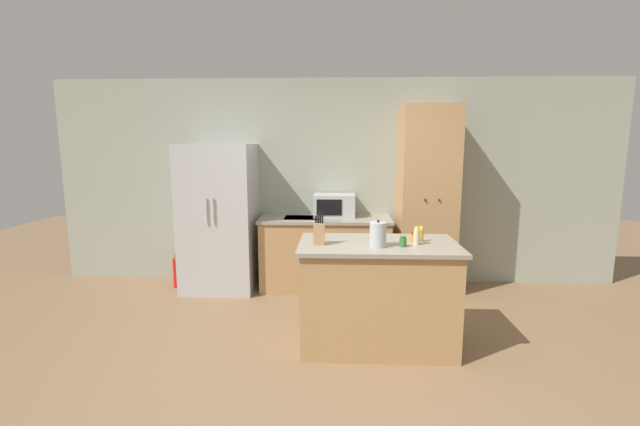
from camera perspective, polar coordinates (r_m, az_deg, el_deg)
ground_plane at (r=3.66m, az=1.77°, el=-20.24°), size 14.00×14.00×0.00m
wall_back at (r=5.53m, az=2.11°, el=4.11°), size 7.20×0.06×2.60m
refrigerator at (r=5.40m, az=-13.29°, el=-0.61°), size 0.87×0.75×1.79m
back_counter at (r=5.35m, az=0.73°, el=-5.32°), size 1.61×0.65×0.89m
pantry_cabinet at (r=5.33m, az=13.99°, el=1.69°), size 0.66×0.63×2.24m
kitchen_island at (r=3.91m, az=7.64°, el=-10.68°), size 1.38×0.79×0.94m
microwave at (r=5.33m, az=1.92°, el=1.03°), size 0.51×0.36×0.28m
knife_block at (r=3.66m, az=-0.11°, el=-2.67°), size 0.10×0.08×0.29m
spice_bottle_tall_dark at (r=3.75m, az=12.75°, el=-3.06°), size 0.05×0.05×0.15m
spice_bottle_short_red at (r=3.85m, az=12.35°, el=-3.21°), size 0.06×0.06×0.09m
spice_bottle_amber_oil at (r=3.67m, az=11.00°, el=-3.79°), size 0.06×0.06×0.09m
spice_bottle_green_herb at (r=3.88m, az=13.35°, el=-2.81°), size 0.04×0.04×0.14m
kettle at (r=3.61m, az=7.73°, el=-2.87°), size 0.14×0.14×0.23m
fire_extinguisher at (r=5.72m, az=-18.47°, el=-7.50°), size 0.11×0.11×0.44m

